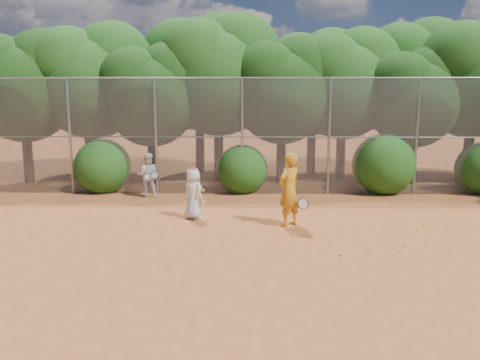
{
  "coord_description": "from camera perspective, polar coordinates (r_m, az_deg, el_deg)",
  "views": [
    {
      "loc": [
        -0.74,
        -10.17,
        3.32
      ],
      "look_at": [
        -1.0,
        2.5,
        1.1
      ],
      "focal_mm": 35.0,
      "sensor_mm": 36.0,
      "label": 1
    }
  ],
  "objects": [
    {
      "name": "tree_0",
      "position": [
        20.19,
        -24.83,
        10.77
      ],
      "size": [
        4.38,
        3.81,
        6.0
      ],
      "color": "black",
      "rests_on": "ground"
    },
    {
      "name": "tree_3",
      "position": [
        19.08,
        -2.49,
        13.16
      ],
      "size": [
        4.89,
        4.26,
        6.7
      ],
      "color": "black",
      "rests_on": "ground"
    },
    {
      "name": "bush_1",
      "position": [
        16.64,
        0.27,
        1.58
      ],
      "size": [
        1.8,
        1.8,
        1.8
      ],
      "primitive_type": "sphere",
      "color": "#184812",
      "rests_on": "ground"
    },
    {
      "name": "bush_2",
      "position": [
        17.28,
        17.1,
        2.11
      ],
      "size": [
        2.2,
        2.2,
        2.2
      ],
      "primitive_type": "sphere",
      "color": "#184812",
      "rests_on": "ground"
    },
    {
      "name": "tree_7",
      "position": [
        20.79,
        26.81,
        11.54
      ],
      "size": [
        4.77,
        4.14,
        6.53
      ],
      "color": "black",
      "rests_on": "ground"
    },
    {
      "name": "tree_6",
      "position": [
        19.26,
        20.55,
        9.76
      ],
      "size": [
        3.86,
        3.36,
        5.29
      ],
      "color": "black",
      "rests_on": "ground"
    },
    {
      "name": "player_white",
      "position": [
        16.15,
        -11.2,
        0.61
      ],
      "size": [
        0.85,
        0.72,
        1.51
      ],
      "rotation": [
        0.0,
        0.0,
        3.23
      ],
      "color": "silver",
      "rests_on": "ground"
    },
    {
      "name": "tree_5",
      "position": [
        19.59,
        12.63,
        11.83
      ],
      "size": [
        4.51,
        3.92,
        6.17
      ],
      "color": "black",
      "rests_on": "ground"
    },
    {
      "name": "ball_2",
      "position": [
        10.91,
        19.0,
        -8.14
      ],
      "size": [
        0.07,
        0.07,
        0.07
      ],
      "primitive_type": "sphere",
      "color": "#C3E629",
      "rests_on": "ground"
    },
    {
      "name": "tree_9",
      "position": [
        22.23,
        -18.13,
        12.08
      ],
      "size": [
        4.83,
        4.2,
        6.62
      ],
      "color": "black",
      "rests_on": "ground"
    },
    {
      "name": "player_yellow",
      "position": [
        12.23,
        6.0,
        -1.2
      ],
      "size": [
        0.93,
        0.82,
        1.94
      ],
      "rotation": [
        0.0,
        0.0,
        3.89
      ],
      "color": "#C58517",
      "rests_on": "ground"
    },
    {
      "name": "ball_3",
      "position": [
        11.3,
        19.4,
        -7.55
      ],
      "size": [
        0.07,
        0.07,
        0.07
      ],
      "primitive_type": "sphere",
      "color": "#C3E629",
      "rests_on": "ground"
    },
    {
      "name": "player_teen",
      "position": [
        13.01,
        -5.73,
        -1.62
      ],
      "size": [
        0.82,
        0.81,
        1.46
      ],
      "rotation": [
        0.0,
        0.0,
        2.39
      ],
      "color": "silver",
      "rests_on": "ground"
    },
    {
      "name": "fence_back",
      "position": [
        16.23,
        3.38,
        5.44
      ],
      "size": [
        20.05,
        0.09,
        4.03
      ],
      "color": "gray",
      "rests_on": "ground"
    },
    {
      "name": "bush_0",
      "position": [
        17.44,
        -16.4,
        1.89
      ],
      "size": [
        2.0,
        2.0,
        2.0
      ],
      "primitive_type": "sphere",
      "color": "#184812",
      "rests_on": "ground"
    },
    {
      "name": "tree_11",
      "position": [
        21.01,
        9.04,
        12.12
      ],
      "size": [
        4.64,
        4.03,
        6.35
      ],
      "color": "black",
      "rests_on": "ground"
    },
    {
      "name": "ground",
      "position": [
        10.72,
        5.13,
        -8.14
      ],
      "size": [
        80.0,
        80.0,
        0.0
      ],
      "primitive_type": "plane",
      "color": "#A95426",
      "rests_on": "ground"
    },
    {
      "name": "ball_0",
      "position": [
        12.79,
        16.15,
        -5.35
      ],
      "size": [
        0.07,
        0.07,
        0.07
      ],
      "primitive_type": "sphere",
      "color": "#C3E629",
      "rests_on": "ground"
    },
    {
      "name": "ball_4",
      "position": [
        10.3,
        12.12,
        -8.88
      ],
      "size": [
        0.07,
        0.07,
        0.07
      ],
      "primitive_type": "sphere",
      "color": "#C3E629",
      "rests_on": "ground"
    },
    {
      "name": "tree_1",
      "position": [
        19.73,
        -17.53,
        11.94
      ],
      "size": [
        4.64,
        4.03,
        6.35
      ],
      "color": "black",
      "rests_on": "ground"
    },
    {
      "name": "tree_2",
      "position": [
        18.38,
        -10.65,
        10.59
      ],
      "size": [
        3.99,
        3.47,
        5.47
      ],
      "color": "black",
      "rests_on": "ground"
    },
    {
      "name": "tree_4",
      "position": [
        18.45,
        5.3,
        11.25
      ],
      "size": [
        4.19,
        3.64,
        5.73
      ],
      "color": "black",
      "rests_on": "ground"
    },
    {
      "name": "tree_12",
      "position": [
        22.65,
        20.48,
        12.34
      ],
      "size": [
        5.02,
        4.37,
        6.88
      ],
      "color": "black",
      "rests_on": "ground"
    },
    {
      "name": "ball_1",
      "position": [
        13.36,
        21.5,
        -5.01
      ],
      "size": [
        0.07,
        0.07,
        0.07
      ],
      "primitive_type": "sphere",
      "color": "#C3E629",
      "rests_on": "ground"
    },
    {
      "name": "tree_10",
      "position": [
        21.36,
        -4.85,
        13.41
      ],
      "size": [
        5.15,
        4.48,
        7.06
      ],
      "color": "black",
      "rests_on": "ground"
    }
  ]
}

